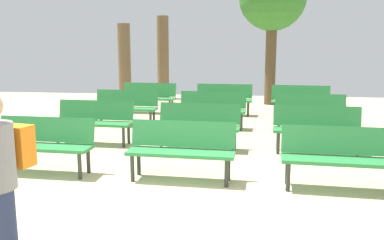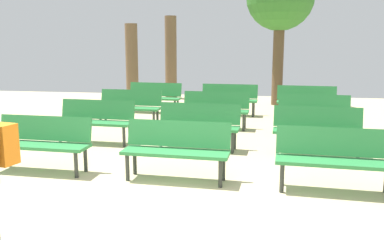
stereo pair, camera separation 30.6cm
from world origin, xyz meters
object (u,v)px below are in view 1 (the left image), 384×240
at_px(bench_r2_c1, 213,107).
at_px(bench_r2_c2, 310,110).
at_px(bench_r1_c2, 317,126).
at_px(bench_r0_c0, 43,141).
at_px(bench_r0_c2, 340,154).
at_px(tree_1, 163,58).
at_px(bench_r3_c2, 301,99).
at_px(tree_2, 125,64).
at_px(bench_r1_c0, 94,119).
at_px(bench_r2_c0, 126,105).
at_px(bench_r0_c1, 182,147).
at_px(bench_r3_c1, 224,97).
at_px(bench_r3_c0, 149,96).
at_px(bench_r1_c1, 199,123).

relative_size(bench_r2_c1, bench_r2_c2, 0.99).
bearing_deg(bench_r1_c2, bench_r0_c0, -155.02).
height_order(bench_r0_c2, tree_1, tree_1).
distance_m(bench_r3_c2, tree_2, 6.01).
distance_m(bench_r2_c1, tree_2, 5.10).
height_order(bench_r1_c0, bench_r2_c1, same).
distance_m(bench_r0_c2, bench_r1_c2, 1.98).
height_order(tree_1, tree_2, tree_1).
bearing_deg(bench_r2_c2, bench_r1_c2, -90.73).
height_order(bench_r0_c0, bench_r1_c2, same).
xyz_separation_m(bench_r1_c0, bench_r1_c2, (4.40, -0.21, 0.00)).
bearing_deg(bench_r1_c2, tree_2, 135.90).
bearing_deg(bench_r1_c0, tree_2, 102.53).
height_order(bench_r2_c2, bench_r3_c2, same).
height_order(bench_r2_c1, tree_2, tree_2).
bearing_deg(tree_2, bench_r2_c0, -73.61).
bearing_deg(tree_1, bench_r2_c1, -67.13).
xyz_separation_m(bench_r0_c0, bench_r0_c1, (2.22, -0.07, 0.00)).
bearing_deg(bench_r1_c0, bench_r0_c0, -90.33).
bearing_deg(bench_r1_c2, bench_r3_c1, 119.01).
distance_m(bench_r3_c0, tree_1, 3.49).
height_order(bench_r0_c0, tree_2, tree_2).
xyz_separation_m(bench_r3_c1, tree_1, (-2.45, 3.43, 1.01)).
height_order(bench_r0_c1, bench_r3_c1, same).
bearing_deg(bench_r1_c0, bench_r0_c2, -24.00).
relative_size(bench_r2_c0, tree_1, 0.53).
distance_m(bench_r1_c0, tree_1, 7.33).
relative_size(bench_r1_c1, bench_r3_c1, 1.00).
distance_m(bench_r0_c0, bench_r1_c0, 1.98).
xyz_separation_m(bench_r3_c1, bench_r3_c2, (2.14, -0.11, 0.00)).
bearing_deg(bench_r0_c1, bench_r3_c0, 110.25).
bearing_deg(bench_r2_c0, bench_r1_c1, -43.30).
xyz_separation_m(bench_r2_c0, bench_r3_c0, (0.14, 1.95, 0.00)).
height_order(bench_r2_c0, tree_2, tree_2).
bearing_deg(bench_r3_c2, bench_r2_c2, -88.10).
distance_m(bench_r1_c1, bench_r2_c0, 2.97).
xyz_separation_m(bench_r0_c1, bench_r2_c1, (0.17, 3.93, 0.00)).
bearing_deg(bench_r3_c0, bench_r0_c0, -89.05).
bearing_deg(bench_r1_c2, bench_r3_c2, 90.37).
distance_m(bench_r1_c0, bench_r2_c1, 2.96).
bearing_deg(bench_r2_c0, tree_1, 93.11).
relative_size(bench_r1_c2, bench_r3_c0, 1.00).
relative_size(bench_r0_c0, tree_1, 0.53).
relative_size(bench_r1_c0, bench_r2_c0, 1.00).
distance_m(bench_r0_c2, bench_r1_c1, 3.00).
bearing_deg(bench_r3_c1, bench_r2_c1, -92.70).
bearing_deg(tree_1, bench_r2_c0, -89.18).
bearing_deg(bench_r1_c2, bench_r2_c1, 138.75).
distance_m(bench_r1_c2, bench_r2_c0, 4.82).
xyz_separation_m(bench_r0_c1, bench_r1_c1, (0.05, 1.90, 0.00)).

